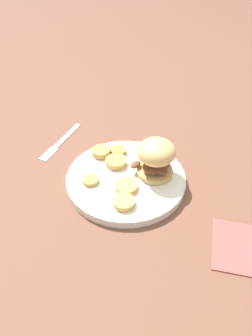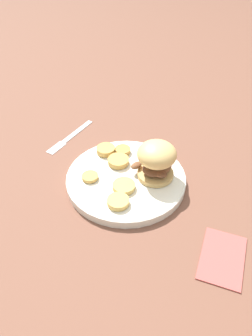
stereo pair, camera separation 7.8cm
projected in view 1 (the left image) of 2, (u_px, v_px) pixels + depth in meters
The scene contains 11 objects.
ground_plane at pixel (126, 182), 0.81m from camera, with size 4.00×4.00×0.00m, color brown.
dinner_plate at pixel (126, 179), 0.80m from camera, with size 0.29×0.29×0.02m.
sandwich at pixel (156, 157), 0.77m from camera, with size 0.09×0.10×0.09m.
potato_round_0 at pixel (126, 186), 0.76m from camera, with size 0.05×0.05×0.01m, color tan.
potato_round_1 at pixel (118, 151), 0.86m from camera, with size 0.04×0.04×0.01m, color #BC8942.
potato_round_2 at pixel (90, 180), 0.78m from camera, with size 0.04×0.04×0.01m, color tan.
potato_round_3 at pixel (101, 152), 0.85m from camera, with size 0.05×0.05×0.02m, color tan.
potato_round_4 at pixel (116, 162), 0.82m from camera, with size 0.05×0.05×0.01m, color tan.
potato_round_5 at pixel (124, 202), 0.72m from camera, with size 0.05×0.05×0.01m, color tan.
fork at pixel (61, 141), 0.93m from camera, with size 0.13×0.16×0.00m.
napkin at pixel (233, 246), 0.66m from camera, with size 0.13×0.08×0.01m, color #B24C47.
Camera 1 is at (0.51, -0.29, 0.56)m, focal length 35.00 mm.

